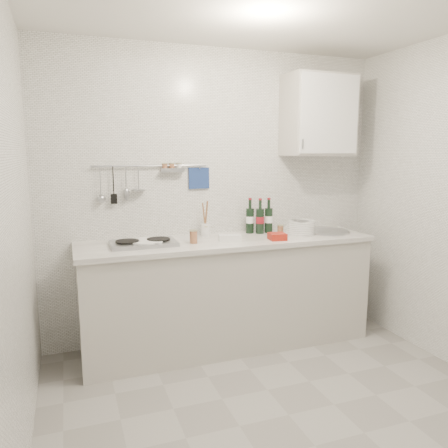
% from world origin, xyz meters
% --- Properties ---
extents(floor, '(3.00, 3.00, 0.00)m').
position_xyz_m(floor, '(0.00, 0.00, 0.00)').
color(floor, gray).
rests_on(floor, ground).
extents(back_wall, '(3.00, 0.02, 2.50)m').
position_xyz_m(back_wall, '(0.00, 1.40, 1.25)').
color(back_wall, silver).
rests_on(back_wall, floor).
extents(wall_left, '(0.02, 2.80, 2.50)m').
position_xyz_m(wall_left, '(-1.50, 0.00, 1.25)').
color(wall_left, silver).
rests_on(wall_left, floor).
extents(counter, '(2.44, 0.64, 0.96)m').
position_xyz_m(counter, '(0.01, 1.10, 0.43)').
color(counter, '#B0ACA3').
rests_on(counter, floor).
extents(wall_rail, '(0.98, 0.09, 0.34)m').
position_xyz_m(wall_rail, '(-0.60, 1.37, 1.43)').
color(wall_rail, '#93969B').
rests_on(wall_rail, back_wall).
extents(wall_cabinet, '(0.60, 0.38, 0.70)m').
position_xyz_m(wall_cabinet, '(0.90, 1.22, 1.95)').
color(wall_cabinet, '#B0ACA3').
rests_on(wall_cabinet, back_wall).
extents(plate_stack_hob, '(0.30, 0.29, 0.04)m').
position_xyz_m(plate_stack_hob, '(-0.68, 1.09, 0.94)').
color(plate_stack_hob, '#507CB7').
rests_on(plate_stack_hob, counter).
extents(plate_stack_sink, '(0.30, 0.29, 0.12)m').
position_xyz_m(plate_stack_sink, '(0.68, 1.11, 0.97)').
color(plate_stack_sink, white).
rests_on(plate_stack_sink, counter).
extents(wine_bottles, '(0.24, 0.12, 0.31)m').
position_xyz_m(wine_bottles, '(0.36, 1.26, 1.07)').
color(wine_bottles, black).
rests_on(wine_bottles, counter).
extents(butter_dish, '(0.19, 0.13, 0.05)m').
position_xyz_m(butter_dish, '(-0.02, 1.01, 0.95)').
color(butter_dish, white).
rests_on(butter_dish, counter).
extents(strawberry_punnet, '(0.15, 0.15, 0.05)m').
position_xyz_m(strawberry_punnet, '(0.37, 0.93, 0.95)').
color(strawberry_punnet, '#AA2112').
rests_on(strawberry_punnet, counter).
extents(utensil_crock, '(0.07, 0.07, 0.30)m').
position_xyz_m(utensil_crock, '(-0.14, 1.28, 0.99)').
color(utensil_crock, white).
rests_on(utensil_crock, counter).
extents(jar_a, '(0.07, 0.07, 0.09)m').
position_xyz_m(jar_a, '(-0.14, 1.28, 0.97)').
color(jar_a, '#925B3A').
rests_on(jar_a, counter).
extents(jar_b, '(0.06, 0.06, 0.07)m').
position_xyz_m(jar_b, '(0.56, 1.24, 0.95)').
color(jar_b, '#925B3A').
rests_on(jar_b, counter).
extents(jar_c, '(0.06, 0.06, 0.07)m').
position_xyz_m(jar_c, '(0.61, 1.15, 0.96)').
color(jar_c, '#925B3A').
rests_on(jar_c, counter).
extents(jar_d, '(0.06, 0.06, 0.11)m').
position_xyz_m(jar_d, '(-0.31, 1.04, 0.97)').
color(jar_d, '#925B3A').
rests_on(jar_d, counter).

